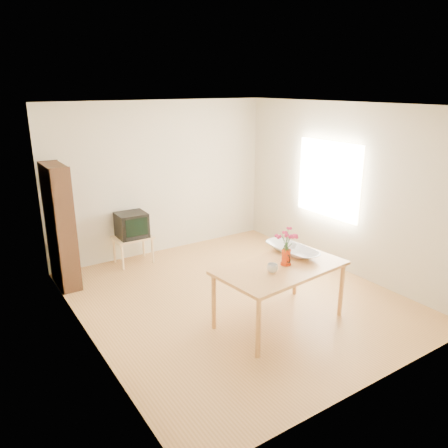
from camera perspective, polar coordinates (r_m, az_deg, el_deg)
room at (r=5.71m, az=1.87°, el=2.18°), size 4.50×4.50×4.50m
table at (r=5.34m, az=7.36°, el=-6.17°), size 1.65×1.05×0.75m
tv_stand at (r=7.32m, az=-11.84°, el=-2.16°), size 0.60×0.45×0.46m
bookshelf at (r=6.68m, az=-20.52°, el=-0.79°), size 0.28×0.70×1.80m
pitcher at (r=5.33m, az=8.08°, el=-4.40°), size 0.13×0.20×0.19m
flowers at (r=5.25m, az=8.21°, el=-1.91°), size 0.22×0.22×0.31m
mug at (r=5.12m, az=6.34°, el=-5.75°), size 0.18×0.18×0.10m
bowl at (r=5.64m, az=8.96°, el=-1.40°), size 0.56×0.56×0.50m
teacup_a at (r=5.63m, az=8.63°, el=-1.93°), size 0.10×0.10×0.07m
teacup_b at (r=5.70m, az=9.13°, el=-1.75°), size 0.08×0.08×0.06m
television at (r=7.25m, az=-12.01°, el=-0.06°), size 0.47×0.44×0.40m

